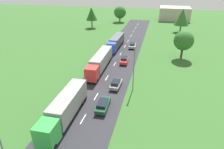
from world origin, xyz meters
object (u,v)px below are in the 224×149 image
truck_third (116,42)px  tree_oak (182,17)px  tree_birch (120,12)px  distant_building (174,13)px  truck_second (100,61)px  car_third (116,84)px  lamppost_second (134,66)px  car_second (103,105)px  truck_lead (65,108)px  car_fifth (132,45)px  tree_pine (184,41)px  tree_maple (92,14)px  car_fourth (124,60)px

truck_third → tree_oak: tree_oak is taller
truck_third → tree_birch: 41.37m
distant_building → truck_second: bearing=-105.6°
car_third → lamppost_second: (3.29, -0.07, 4.06)m
tree_birch → car_second: bearing=-80.9°
truck_lead → car_third: bearing=65.5°
car_fifth → tree_pine: 15.67m
truck_lead → tree_oak: tree_oak is taller
truck_second → lamppost_second: (8.61, -7.41, 2.73)m
truck_lead → car_second: truck_lead is taller
car_third → tree_oak: 51.57m
car_third → lamppost_second: size_ratio=0.47×
tree_maple → distant_building: 45.20m
car_fourth → tree_birch: size_ratio=0.54×
lamppost_second → tree_oak: bearing=76.2°
truck_second → car_fifth: truck_second is taller
car_second → tree_pine: (14.11, 26.57, 4.07)m
truck_lead → car_second: 6.23m
car_second → distant_building: distant_building is taller
truck_second → tree_birch: bearing=96.8°
lamppost_second → tree_birch: size_ratio=1.17×
car_fifth → tree_pine: size_ratio=0.63×
tree_maple → car_fourth: bearing=-60.4°
distant_building → lamppost_second: bearing=-98.0°
car_third → tree_birch: (-12.09, 64.44, 3.73)m
truck_lead → truck_third: truck_lead is taller
tree_birch → truck_lead: bearing=-84.8°
car_third → lamppost_second: 5.23m
truck_lead → distant_building: 90.24m
truck_lead → car_third: 12.53m
car_fourth → lamppost_second: bearing=-72.7°
truck_second → car_second: truck_second is taller
car_third → tree_maple: bearing=113.5°
tree_birch → tree_maple: bearing=-120.1°
truck_second → tree_oak: size_ratio=1.61×
car_fourth → truck_third: bearing=111.9°
truck_third → tree_maple: tree_maple is taller
tree_pine → truck_lead: bearing=-121.4°
car_third → tree_pine: tree_pine is taller
tree_oak → distant_building: (-1.28, 27.87, -2.85)m
car_fifth → distant_building: bearing=74.4°
truck_second → tree_maple: tree_maple is taller
truck_lead → car_fourth: (4.55, 23.76, -1.35)m
truck_second → car_third: truck_second is taller
car_second → tree_oak: size_ratio=0.51×
truck_third → lamppost_second: lamppost_second is taller
car_third → tree_birch: bearing=100.6°
tree_birch → tree_maple: tree_maple is taller
car_fifth → distant_building: (14.42, 51.59, 2.31)m
truck_second → tree_birch: (-6.77, 57.10, 2.40)m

